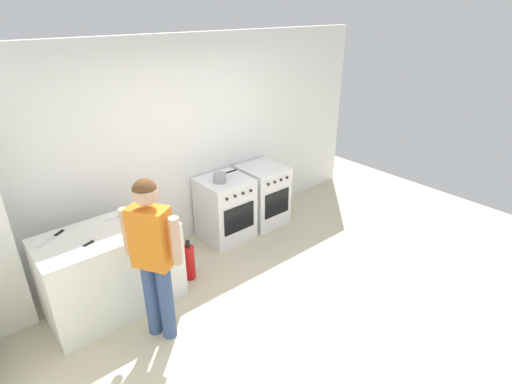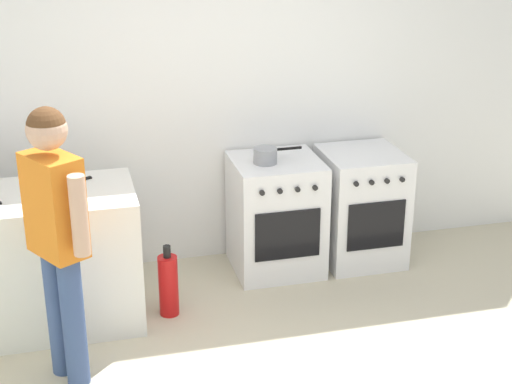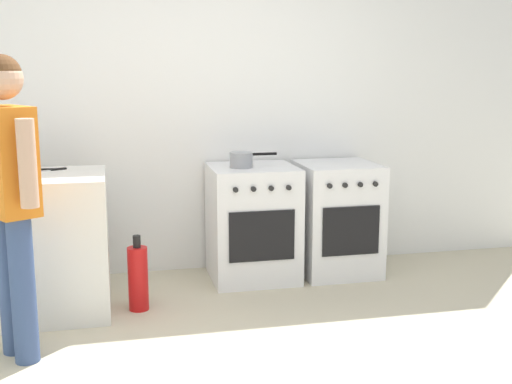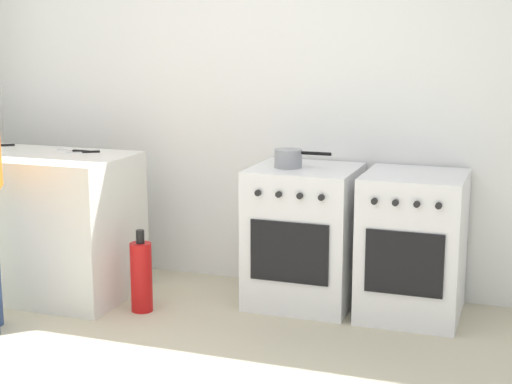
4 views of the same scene
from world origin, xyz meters
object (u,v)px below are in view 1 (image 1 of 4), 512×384
Objects in this scene: knife_carving at (52,238)px; knife_bread at (79,249)px; fire_extinguisher at (189,262)px; knife_utility at (118,217)px; oven_right at (262,194)px; person at (152,248)px; pot at (220,178)px; oven_left at (225,208)px; knife_paring at (129,215)px.

knife_bread is at bearing -70.19° from knife_carving.
knife_carving is at bearing 166.82° from fire_extinguisher.
oven_right is at bearing 5.10° from knife_utility.
person is (-0.04, -0.85, 0.07)m from knife_utility.
oven_right is 0.89m from pot.
oven_left is 1.01m from fire_extinguisher.
pot is 1.76× the size of knife_paring.
pot is 0.21× the size of person.
oven_left is at bearing 15.10° from knife_bread.
oven_left is 1.00× the size of oven_right.
knife_paring is at bearing 152.66° from fire_extinguisher.
oven_left is at bearing 8.85° from knife_paring.
fire_extinguisher is (1.13, 0.06, -0.69)m from knife_bread.
knife_paring is (-1.29, -0.18, -0.00)m from pot.
knife_carving is 1.16× the size of knife_utility.
knife_paring is 0.11m from knife_utility.
oven_right is 1.62m from fire_extinguisher.
fire_extinguisher is (-0.87, -0.48, -0.21)m from oven_left.
oven_left is 1.57m from knife_utility.
oven_left is 1.48m from knife_paring.
knife_carving is 1.05m from person.
oven_left reaches higher than fire_extinguisher.
fire_extinguisher is at bearing -24.86° from knife_utility.
knife_utility is at bearing -174.90° from oven_right.
oven_left is at bearing 180.00° from oven_right.
knife_utility is 0.86m from person.
knife_bread is 0.38m from knife_carving.
knife_utility reaches higher than oven_right.
knife_bread is (-2.66, -0.54, 0.48)m from oven_right.
pot reaches higher than oven_right.
pot is at bearing 29.48° from fire_extinguisher.
knife_paring is at bearing -11.91° from knife_utility.
knife_bread is 0.69m from person.
knife_utility is 0.97m from fire_extinguisher.
knife_bread and knife_paring have the same top height.
knife_utility is at bearing 155.14° from fire_extinguisher.
knife_bread is 0.62m from knife_utility.
oven_right is 2.76m from knife_bread.
knife_paring is (-2.04, -0.21, 0.48)m from oven_right.
knife_carving is 0.59× the size of fire_extinguisher.
oven_right is at bearing 17.33° from fire_extinguisher.
oven_left is at bearing 4.94° from knife_carving.
person is 3.25× the size of fire_extinguisher.
knife_carving and knife_paring have the same top height.
knife_bread is (-1.91, -0.50, -0.00)m from pot.
knife_carving is at bearing 124.60° from person.
fire_extinguisher is (1.26, -0.29, -0.69)m from knife_carving.
knife_utility is at bearing -172.65° from oven_left.
fire_extinguisher is at bearing 3.11° from knife_bread.
knife_utility is 0.50× the size of fire_extinguisher.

